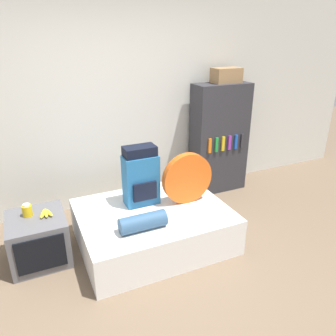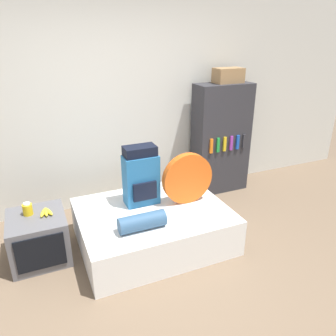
{
  "view_description": "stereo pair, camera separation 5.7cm",
  "coord_description": "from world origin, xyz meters",
  "px_view_note": "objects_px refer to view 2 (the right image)",
  "views": [
    {
      "loc": [
        -0.99,
        -2.04,
        2.16
      ],
      "look_at": [
        0.31,
        0.8,
        0.85
      ],
      "focal_mm": 35.0,
      "sensor_mm": 36.0,
      "label": 1
    },
    {
      "loc": [
        -0.94,
        -2.07,
        2.16
      ],
      "look_at": [
        0.31,
        0.8,
        0.85
      ],
      "focal_mm": 35.0,
      "sensor_mm": 36.0,
      "label": 2
    }
  ],
  "objects_px": {
    "sleeping_roll": "(142,222)",
    "bookshelf": "(221,139)",
    "backpack": "(141,176)",
    "cardboard_box": "(228,75)",
    "tent_bag": "(187,178)",
    "television": "(39,237)",
    "canister": "(28,209)"
  },
  "relations": [
    {
      "from": "sleeping_roll",
      "to": "bookshelf",
      "type": "distance_m",
      "value": 2.01
    },
    {
      "from": "sleeping_roll",
      "to": "backpack",
      "type": "bearing_deg",
      "value": 71.12
    },
    {
      "from": "backpack",
      "to": "sleeping_roll",
      "type": "xyz_separation_m",
      "value": [
        -0.17,
        -0.5,
        -0.24
      ]
    },
    {
      "from": "backpack",
      "to": "bookshelf",
      "type": "bearing_deg",
      "value": 25.55
    },
    {
      "from": "backpack",
      "to": "sleeping_roll",
      "type": "distance_m",
      "value": 0.58
    },
    {
      "from": "sleeping_roll",
      "to": "cardboard_box",
      "type": "relative_size",
      "value": 1.21
    },
    {
      "from": "sleeping_roll",
      "to": "cardboard_box",
      "type": "bearing_deg",
      "value": 35.98
    },
    {
      "from": "backpack",
      "to": "sleeping_roll",
      "type": "relative_size",
      "value": 1.44
    },
    {
      "from": "tent_bag",
      "to": "television",
      "type": "xyz_separation_m",
      "value": [
        -1.57,
        0.19,
        -0.45
      ]
    },
    {
      "from": "tent_bag",
      "to": "television",
      "type": "relative_size",
      "value": 0.95
    },
    {
      "from": "television",
      "to": "cardboard_box",
      "type": "height_order",
      "value": "cardboard_box"
    },
    {
      "from": "canister",
      "to": "cardboard_box",
      "type": "height_order",
      "value": "cardboard_box"
    },
    {
      "from": "bookshelf",
      "to": "television",
      "type": "bearing_deg",
      "value": -165.11
    },
    {
      "from": "cardboard_box",
      "to": "bookshelf",
      "type": "bearing_deg",
      "value": -159.88
    },
    {
      "from": "canister",
      "to": "television",
      "type": "bearing_deg",
      "value": -52.59
    },
    {
      "from": "canister",
      "to": "cardboard_box",
      "type": "bearing_deg",
      "value": 13.16
    },
    {
      "from": "backpack",
      "to": "tent_bag",
      "type": "distance_m",
      "value": 0.5
    },
    {
      "from": "canister",
      "to": "cardboard_box",
      "type": "xyz_separation_m",
      "value": [
        2.65,
        0.62,
        1.09
      ]
    },
    {
      "from": "bookshelf",
      "to": "cardboard_box",
      "type": "distance_m",
      "value": 0.86
    },
    {
      "from": "backpack",
      "to": "television",
      "type": "xyz_separation_m",
      "value": [
        -1.1,
        0.01,
        -0.48
      ]
    },
    {
      "from": "television",
      "to": "bookshelf",
      "type": "xyz_separation_m",
      "value": [
        2.52,
        0.67,
        0.53
      ]
    },
    {
      "from": "backpack",
      "to": "cardboard_box",
      "type": "height_order",
      "value": "cardboard_box"
    },
    {
      "from": "backpack",
      "to": "cardboard_box",
      "type": "bearing_deg",
      "value": 25.31
    },
    {
      "from": "tent_bag",
      "to": "canister",
      "type": "xyz_separation_m",
      "value": [
        -1.63,
        0.27,
        -0.15
      ]
    },
    {
      "from": "tent_bag",
      "to": "bookshelf",
      "type": "height_order",
      "value": "bookshelf"
    },
    {
      "from": "tent_bag",
      "to": "cardboard_box",
      "type": "height_order",
      "value": "cardboard_box"
    },
    {
      "from": "sleeping_roll",
      "to": "canister",
      "type": "bearing_deg",
      "value": 149.25
    },
    {
      "from": "television",
      "to": "cardboard_box",
      "type": "xyz_separation_m",
      "value": [
        2.59,
        0.7,
        1.39
      ]
    },
    {
      "from": "tent_bag",
      "to": "sleeping_roll",
      "type": "bearing_deg",
      "value": -153.24
    },
    {
      "from": "television",
      "to": "canister",
      "type": "bearing_deg",
      "value": 127.41
    },
    {
      "from": "sleeping_roll",
      "to": "television",
      "type": "relative_size",
      "value": 0.76
    },
    {
      "from": "backpack",
      "to": "cardboard_box",
      "type": "xyz_separation_m",
      "value": [
        1.49,
        0.71,
        0.91
      ]
    }
  ]
}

